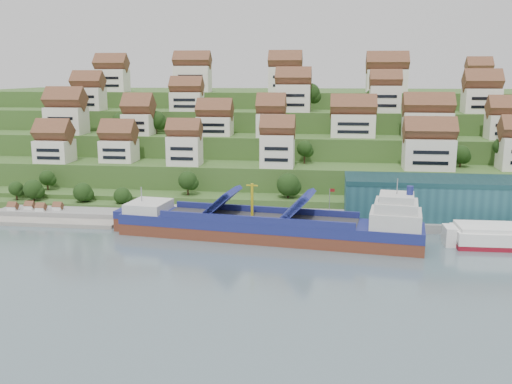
# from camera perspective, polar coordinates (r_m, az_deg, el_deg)

# --- Properties ---
(ground) EXTENTS (300.00, 300.00, 0.00)m
(ground) POSITION_cam_1_polar(r_m,az_deg,el_deg) (135.35, -0.39, -4.53)
(ground) COLOR slate
(ground) RESTS_ON ground
(quay) EXTENTS (180.00, 14.00, 2.20)m
(quay) POSITION_cam_1_polar(r_m,az_deg,el_deg) (148.39, 8.08, -2.74)
(quay) COLOR gray
(quay) RESTS_ON ground
(pebble_beach) EXTENTS (45.00, 20.00, 1.00)m
(pebble_beach) POSITION_cam_1_polar(r_m,az_deg,el_deg) (164.05, -20.31, -2.18)
(pebble_beach) COLOR gray
(pebble_beach) RESTS_ON ground
(hillside) EXTENTS (260.00, 128.00, 31.00)m
(hillside) POSITION_cam_1_polar(r_m,az_deg,el_deg) (234.52, 3.03, 5.07)
(hillside) COLOR #2D4C1E
(hillside) RESTS_ON ground
(hillside_village) EXTENTS (155.50, 63.31, 29.71)m
(hillside_village) POSITION_cam_1_polar(r_m,az_deg,el_deg) (191.82, 2.84, 7.85)
(hillside_village) COLOR white
(hillside_village) RESTS_ON ground
(hillside_trees) EXTENTS (141.55, 62.27, 32.17)m
(hillside_trees) POSITION_cam_1_polar(r_m,az_deg,el_deg) (177.53, -1.03, 5.01)
(hillside_trees) COLOR #1D3A13
(hillside_trees) RESTS_ON ground
(warehouse) EXTENTS (60.00, 15.00, 10.00)m
(warehouse) POSITION_cam_1_polar(r_m,az_deg,el_deg) (152.86, 20.22, -0.58)
(warehouse) COLOR #22545E
(warehouse) RESTS_ON quay
(flagpole) EXTENTS (1.28, 0.16, 8.00)m
(flagpole) POSITION_cam_1_polar(r_m,az_deg,el_deg) (142.16, 7.40, -0.97)
(flagpole) COLOR gray
(flagpole) RESTS_ON quay
(beach_huts) EXTENTS (14.40, 3.70, 2.20)m
(beach_huts) POSITION_cam_1_polar(r_m,az_deg,el_deg) (163.56, -21.18, -1.71)
(beach_huts) COLOR white
(beach_huts) RESTS_ON pebble_beach
(cargo_ship) EXTENTS (71.37, 19.87, 15.55)m
(cargo_ship) POSITION_cam_1_polar(r_m,az_deg,el_deg) (132.41, 1.95, -3.55)
(cargo_ship) COLOR brown
(cargo_ship) RESTS_ON ground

